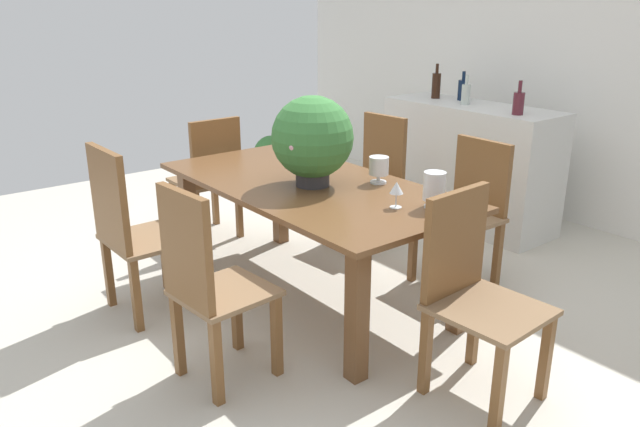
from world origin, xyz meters
TOP-DOWN VIEW (x-y plane):
  - ground_plane at (0.00, 0.00)m, footprint 7.04×7.04m
  - back_wall at (0.00, 2.60)m, footprint 6.40×0.10m
  - dining_table at (0.00, -0.02)m, footprint 1.99×1.01m
  - chair_near_left at (-0.45, -0.98)m, footprint 0.49×0.46m
  - chair_head_end at (-1.25, -0.02)m, footprint 0.46×0.44m
  - chair_far_left at (-0.46, 0.94)m, footprint 0.47×0.51m
  - chair_foot_end at (1.24, -0.03)m, footprint 0.49×0.48m
  - chair_near_right at (0.46, -0.97)m, footprint 0.44×0.46m
  - chair_far_right at (0.45, 0.94)m, footprint 0.47×0.47m
  - flower_centerpiece at (0.05, -0.04)m, footprint 0.48×0.48m
  - crystal_vase_left at (0.78, 0.21)m, footprint 0.12×0.12m
  - crystal_vase_center_near at (0.26, 0.30)m, footprint 0.12×0.12m
  - wine_glass at (0.66, 0.05)m, footprint 0.07×0.07m
  - kitchen_counter at (-0.31, 1.87)m, footprint 1.49×0.54m
  - wine_bottle_dark at (-0.52, 1.99)m, footprint 0.08×0.08m
  - wine_bottle_clear at (-0.35, 1.82)m, footprint 0.07×0.07m
  - wine_bottle_tall at (0.19, 1.76)m, footprint 0.08×0.08m
  - wine_bottle_amber at (-0.73, 1.90)m, footprint 0.07×0.07m
  - potted_plant_floor at (-2.27, 1.22)m, footprint 0.36×0.36m

SIDE VIEW (x-z plane):
  - ground_plane at x=0.00m, z-range 0.00..0.00m
  - potted_plant_floor at x=-2.27m, z-range 0.02..0.51m
  - kitchen_counter at x=-0.31m, z-range 0.00..0.99m
  - chair_far_right at x=0.45m, z-range 0.05..1.00m
  - chair_head_end at x=-1.25m, z-range 0.05..1.01m
  - chair_far_left at x=-0.46m, z-range 0.05..1.02m
  - chair_foot_end at x=1.24m, z-range 0.05..1.02m
  - chair_near_right at x=0.46m, z-range 0.04..1.05m
  - chair_near_left at x=-0.45m, z-range 0.05..1.08m
  - dining_table at x=0.00m, z-range 0.26..1.00m
  - crystal_vase_center_near at x=0.26m, z-range 0.76..0.92m
  - wine_glass at x=0.66m, z-range 0.78..0.92m
  - crystal_vase_left at x=0.78m, z-range 0.76..0.95m
  - flower_centerpiece at x=0.05m, z-range 0.76..1.29m
  - wine_bottle_clear at x=-0.35m, z-range 0.96..1.19m
  - wine_bottle_tall at x=0.19m, z-range 0.95..1.20m
  - wine_bottle_dark at x=-0.52m, z-range 0.96..1.19m
  - wine_bottle_amber at x=-0.73m, z-range 0.95..1.24m
  - back_wall at x=0.00m, z-range 0.00..2.60m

